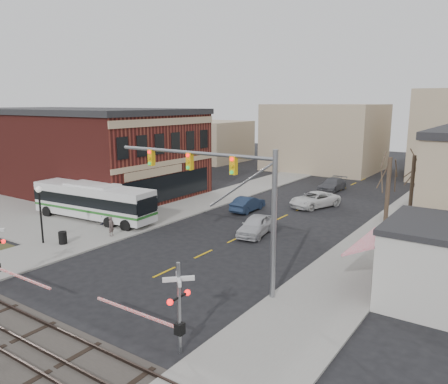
{
  "coord_description": "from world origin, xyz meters",
  "views": [
    {
      "loc": [
        17.4,
        -16.85,
        10.32
      ],
      "look_at": [
        -1.27,
        10.39,
        3.5
      ],
      "focal_mm": 35.0,
      "sensor_mm": 36.0,
      "label": 1
    }
  ],
  "objects_px": {
    "car_c": "(314,200)",
    "car_d": "(332,185)",
    "pedestrian_near": "(111,226)",
    "pedestrian_far": "(104,215)",
    "street_lamp": "(40,203)",
    "car_b": "(248,204)",
    "trash_bin": "(63,238)",
    "car_a": "(255,225)",
    "traffic_signal_mast": "(227,187)",
    "transit_bus": "(93,201)",
    "rr_crossing_east": "(171,307)"
  },
  "relations": [
    {
      "from": "car_c",
      "to": "car_d",
      "type": "relative_size",
      "value": 1.06
    },
    {
      "from": "pedestrian_near",
      "to": "car_d",
      "type": "bearing_deg",
      "value": -26.68
    },
    {
      "from": "pedestrian_far",
      "to": "street_lamp",
      "type": "bearing_deg",
      "value": -118.39
    },
    {
      "from": "car_b",
      "to": "pedestrian_near",
      "type": "xyz_separation_m",
      "value": [
        -4.39,
        -13.09,
        0.17
      ]
    },
    {
      "from": "trash_bin",
      "to": "pedestrian_near",
      "type": "relative_size",
      "value": 0.59
    },
    {
      "from": "car_a",
      "to": "pedestrian_far",
      "type": "relative_size",
      "value": 2.66
    },
    {
      "from": "trash_bin",
      "to": "car_d",
      "type": "bearing_deg",
      "value": 73.65
    },
    {
      "from": "car_a",
      "to": "car_b",
      "type": "relative_size",
      "value": 1.05
    },
    {
      "from": "traffic_signal_mast",
      "to": "transit_bus",
      "type": "bearing_deg",
      "value": 164.02
    },
    {
      "from": "car_a",
      "to": "car_d",
      "type": "distance_m",
      "value": 20.32
    },
    {
      "from": "traffic_signal_mast",
      "to": "car_c",
      "type": "xyz_separation_m",
      "value": [
        -3.48,
        20.83,
        -5.03
      ]
    },
    {
      "from": "car_a",
      "to": "street_lamp",
      "type": "bearing_deg",
      "value": -146.69
    },
    {
      "from": "rr_crossing_east",
      "to": "car_a",
      "type": "distance_m",
      "value": 17.07
    },
    {
      "from": "rr_crossing_east",
      "to": "trash_bin",
      "type": "height_order",
      "value": "rr_crossing_east"
    },
    {
      "from": "pedestrian_near",
      "to": "street_lamp",
      "type": "bearing_deg",
      "value": 133.93
    },
    {
      "from": "street_lamp",
      "to": "pedestrian_near",
      "type": "distance_m",
      "value": 5.44
    },
    {
      "from": "rr_crossing_east",
      "to": "car_c",
      "type": "height_order",
      "value": "rr_crossing_east"
    },
    {
      "from": "car_a",
      "to": "car_b",
      "type": "bearing_deg",
      "value": 116.19
    },
    {
      "from": "car_a",
      "to": "car_c",
      "type": "bearing_deg",
      "value": 79.59
    },
    {
      "from": "car_a",
      "to": "trash_bin",
      "type": "bearing_deg",
      "value": -145.02
    },
    {
      "from": "trash_bin",
      "to": "car_a",
      "type": "distance_m",
      "value": 14.54
    },
    {
      "from": "traffic_signal_mast",
      "to": "car_c",
      "type": "relative_size",
      "value": 1.99
    },
    {
      "from": "street_lamp",
      "to": "car_c",
      "type": "relative_size",
      "value": 0.78
    },
    {
      "from": "traffic_signal_mast",
      "to": "car_b",
      "type": "xyz_separation_m",
      "value": [
        -8.11,
        15.63,
        -5.06
      ]
    },
    {
      "from": "traffic_signal_mast",
      "to": "car_a",
      "type": "xyz_separation_m",
      "value": [
        -3.61,
        9.42,
        -5.0
      ]
    },
    {
      "from": "trash_bin",
      "to": "car_d",
      "type": "relative_size",
      "value": 0.18
    },
    {
      "from": "trash_bin",
      "to": "pedestrian_near",
      "type": "xyz_separation_m",
      "value": [
        1.44,
        3.35,
        0.31
      ]
    },
    {
      "from": "transit_bus",
      "to": "traffic_signal_mast",
      "type": "height_order",
      "value": "traffic_signal_mast"
    },
    {
      "from": "rr_crossing_east",
      "to": "car_b",
      "type": "relative_size",
      "value": 1.28
    },
    {
      "from": "car_b",
      "to": "car_d",
      "type": "xyz_separation_m",
      "value": [
        3.11,
        14.06,
        0.02
      ]
    },
    {
      "from": "pedestrian_near",
      "to": "car_b",
      "type": "bearing_deg",
      "value": -29.78
    },
    {
      "from": "street_lamp",
      "to": "pedestrian_far",
      "type": "xyz_separation_m",
      "value": [
        0.04,
        5.78,
        -2.18
      ]
    },
    {
      "from": "transit_bus",
      "to": "rr_crossing_east",
      "type": "height_order",
      "value": "rr_crossing_east"
    },
    {
      "from": "rr_crossing_east",
      "to": "pedestrian_near",
      "type": "xyz_separation_m",
      "value": [
        -14.29,
        9.27,
        -1.08
      ]
    },
    {
      "from": "traffic_signal_mast",
      "to": "street_lamp",
      "type": "distance_m",
      "value": 15.63
    },
    {
      "from": "car_d",
      "to": "pedestrian_near",
      "type": "bearing_deg",
      "value": -104.21
    },
    {
      "from": "street_lamp",
      "to": "car_a",
      "type": "distance_m",
      "value": 16.21
    },
    {
      "from": "car_d",
      "to": "car_b",
      "type": "bearing_deg",
      "value": -101.25
    },
    {
      "from": "rr_crossing_east",
      "to": "car_a",
      "type": "relative_size",
      "value": 1.22
    },
    {
      "from": "trash_bin",
      "to": "car_c",
      "type": "distance_m",
      "value": 24.04
    },
    {
      "from": "street_lamp",
      "to": "trash_bin",
      "type": "distance_m",
      "value": 3.02
    },
    {
      "from": "trash_bin",
      "to": "pedestrian_far",
      "type": "bearing_deg",
      "value": 104.84
    },
    {
      "from": "transit_bus",
      "to": "car_d",
      "type": "relative_size",
      "value": 2.41
    },
    {
      "from": "traffic_signal_mast",
      "to": "car_d",
      "type": "bearing_deg",
      "value": 99.56
    },
    {
      "from": "car_a",
      "to": "pedestrian_near",
      "type": "height_order",
      "value": "pedestrian_near"
    },
    {
      "from": "car_d",
      "to": "trash_bin",
      "type": "bearing_deg",
      "value": -105.11
    },
    {
      "from": "rr_crossing_east",
      "to": "car_b",
      "type": "distance_m",
      "value": 24.49
    },
    {
      "from": "traffic_signal_mast",
      "to": "pedestrian_near",
      "type": "relative_size",
      "value": 7.05
    },
    {
      "from": "transit_bus",
      "to": "car_c",
      "type": "bearing_deg",
      "value": 48.09
    },
    {
      "from": "car_c",
      "to": "traffic_signal_mast",
      "type": "bearing_deg",
      "value": -58.8
    }
  ]
}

